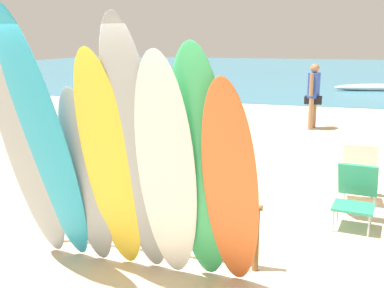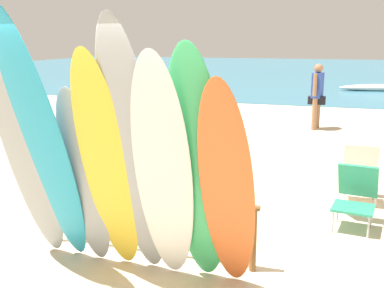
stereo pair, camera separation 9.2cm
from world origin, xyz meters
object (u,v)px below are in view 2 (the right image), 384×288
surfboard_grey_4 (133,156)px  surfboard_green_6 (198,171)px  surfboard_yellow_3 (107,167)px  surfboard_white_5 (163,174)px  beach_chair_blue (356,194)px  surfboard_grey_0 (26,151)px  surfboard_orange_7 (227,190)px  surfboard_rack (145,208)px  beachgoer_photographing (138,119)px  beachgoer_near_rack (317,92)px  surfboard_teal_1 (44,146)px  surfboard_grey_2 (84,179)px  beach_chair_red (361,171)px

surfboard_grey_4 → surfboard_green_6: 0.62m
surfboard_yellow_3 → surfboard_green_6: 0.90m
surfboard_white_5 → beach_chair_blue: 2.96m
surfboard_green_6 → surfboard_white_5: bearing=-163.0°
surfboard_grey_0 → surfboard_orange_7: (2.07, 0.07, -0.21)m
surfboard_yellow_3 → beach_chair_blue: bearing=44.1°
surfboard_rack → beachgoer_photographing: 3.46m
surfboard_white_5 → beachgoer_near_rack: 8.99m
surfboard_grey_4 → surfboard_teal_1: bearing=-174.3°
surfboard_grey_2 → surfboard_yellow_3: bearing=-15.6°
surfboard_rack → surfboard_grey_4: size_ratio=0.93×
surfboard_grey_2 → beach_chair_red: surfboard_grey_2 is taller
surfboard_yellow_3 → surfboard_green_6: (0.90, 0.07, 0.03)m
surfboard_rack → surfboard_yellow_3: size_ratio=1.04×
surfboard_green_6 → surfboard_teal_1: bearing=-172.3°
surfboard_yellow_3 → surfboard_grey_4: bearing=-4.8°
surfboard_yellow_3 → beachgoer_photographing: size_ratio=1.44×
surfboard_teal_1 → surfboard_grey_4: (0.93, 0.06, -0.04)m
surfboard_grey_2 → beachgoer_near_rack: surfboard_grey_2 is taller
surfboard_rack → surfboard_teal_1: (-0.77, -0.67, 0.79)m
surfboard_orange_7 → surfboard_rack: bearing=156.1°
surfboard_white_5 → surfboard_green_6: 0.32m
surfboard_yellow_3 → surfboard_white_5: bearing=-0.8°
beachgoer_near_rack → beach_chair_blue: 6.78m
surfboard_yellow_3 → beach_chair_blue: (2.37, 2.23, -0.74)m
beach_chair_red → surfboard_grey_0: bearing=-135.8°
surfboard_grey_0 → surfboard_grey_4: bearing=-2.4°
surfboard_white_5 → surfboard_rack: bearing=123.4°
surfboard_grey_2 → surfboard_yellow_3: surfboard_yellow_3 is taller
surfboard_green_6 → beachgoer_near_rack: bearing=88.3°
surfboard_grey_0 → surfboard_yellow_3: bearing=-0.4°
surfboard_rack → surfboard_orange_7: bearing=-28.1°
surfboard_grey_0 → surfboard_green_6: bearing=0.5°
surfboard_white_5 → surfboard_green_6: (0.31, 0.08, 0.03)m
surfboard_white_5 → surfboard_yellow_3: bearing=174.8°
surfboard_grey_2 → beach_chair_blue: surfboard_grey_2 is taller
beachgoer_near_rack → beach_chair_blue: (0.90, -6.70, -0.58)m
surfboard_teal_1 → beachgoer_near_rack: size_ratio=1.64×
surfboard_teal_1 → surfboard_orange_7: bearing=8.4°
surfboard_yellow_3 → beachgoer_near_rack: size_ratio=1.40×
surfboard_yellow_3 → surfboard_teal_1: bearing=-171.5°
surfboard_grey_4 → surfboard_green_6: size_ratio=1.11×
surfboard_grey_4 → beachgoer_near_rack: 9.04m
surfboard_rack → surfboard_grey_2: size_ratio=1.27×
surfboard_green_6 → beach_chair_red: 3.68m
surfboard_grey_2 → surfboard_grey_4: 0.72m
surfboard_white_5 → surfboard_green_6: size_ratio=0.98×
beach_chair_red → beachgoer_near_rack: bearing=99.1°
surfboard_rack → surfboard_white_5: surfboard_white_5 is taller
surfboard_orange_7 → surfboard_teal_1: bearing=-172.4°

